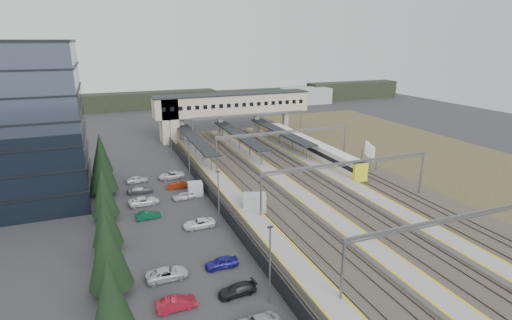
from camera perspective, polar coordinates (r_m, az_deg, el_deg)
name	(u,v)px	position (r m, az deg, el deg)	size (l,w,h in m)	color
ground	(254,199)	(63.82, -0.36, -5.54)	(220.00, 220.00, 0.00)	#2B2B2D
conifer_row	(104,198)	(54.79, -20.89, -5.13)	(4.42, 49.82, 9.50)	black
car_park	(175,223)	(55.37, -11.48, -8.85)	(10.69, 44.57, 1.28)	silver
lampposts	(201,177)	(61.20, -7.80, -2.36)	(0.50, 53.25, 8.07)	slate
fence	(206,188)	(66.09, -7.21, -3.94)	(0.08, 90.00, 2.00)	#26282B
relay_cabin_near	(255,203)	(58.56, -0.19, -6.21)	(3.90, 3.37, 2.74)	#9C9FA1
relay_cabin_far	(195,189)	(65.66, -8.69, -4.08)	(2.52, 2.17, 2.14)	#9C9FA1
rail_corridor	(292,180)	(71.54, 5.20, -2.84)	(34.00, 90.00, 0.92)	#3A362D
canopies	(239,135)	(89.14, -2.41, 3.61)	(23.10, 30.00, 3.28)	black
footbridge	(222,107)	(102.60, -4.83, 7.60)	(40.40, 6.40, 11.20)	#C2AF94
gantries	(312,150)	(69.35, 8.03, 1.37)	(28.40, 62.28, 7.17)	slate
train	(310,148)	(86.94, 7.67, 1.78)	(2.71, 37.64, 3.41)	silver
billboard	(370,152)	(81.70, 15.92, 1.16)	(2.04, 5.34, 4.71)	slate
scrub_east	(445,160)	(92.63, 25.36, -0.02)	(34.00, 120.00, 0.06)	#413C21
treeline_far	(225,98)	(155.55, -4.46, 8.89)	(170.00, 19.00, 7.00)	black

